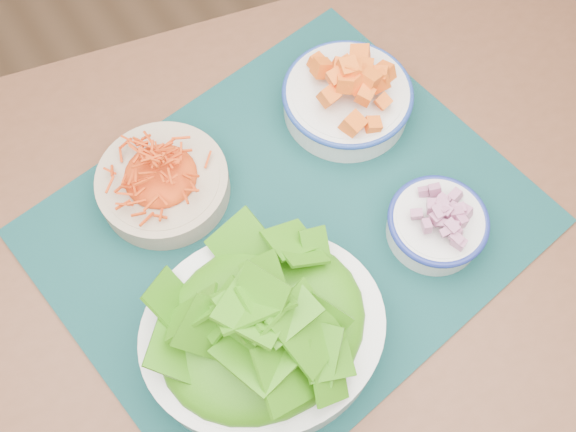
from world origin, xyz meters
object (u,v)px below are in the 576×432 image
at_px(carrot_bowl, 162,180).
at_px(onion_bowl, 437,223).
at_px(table, 290,294).
at_px(placemat, 288,226).
at_px(squash_bowl, 348,94).
at_px(lettuce_bowl, 262,326).

relative_size(carrot_bowl, onion_bowl, 1.52).
height_order(table, placemat, placemat).
relative_size(table, placemat, 2.49).
height_order(squash_bowl, lettuce_bowl, lettuce_bowl).
distance_m(carrot_bowl, squash_bowl, 0.28).
bearing_deg(squash_bowl, table, -140.80).
bearing_deg(onion_bowl, carrot_bowl, 137.38).
height_order(placemat, onion_bowl, onion_bowl).
xyz_separation_m(table, squash_bowl, (0.20, 0.17, 0.13)).
xyz_separation_m(carrot_bowl, lettuce_bowl, (0.00, -0.25, 0.03)).
distance_m(table, onion_bowl, 0.23).
relative_size(squash_bowl, lettuce_bowl, 0.69).
height_order(table, carrot_bowl, carrot_bowl).
xyz_separation_m(squash_bowl, lettuce_bowl, (-0.28, -0.23, 0.03)).
relative_size(table, lettuce_bowl, 4.33).
distance_m(table, squash_bowl, 0.29).
distance_m(placemat, carrot_bowl, 0.18).
bearing_deg(onion_bowl, squash_bowl, 86.01).
bearing_deg(table, onion_bowl, -3.85).
bearing_deg(onion_bowl, placemat, 144.10).
bearing_deg(onion_bowl, lettuce_bowl, -179.35).
xyz_separation_m(placemat, lettuce_bowl, (-0.11, -0.12, 0.07)).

